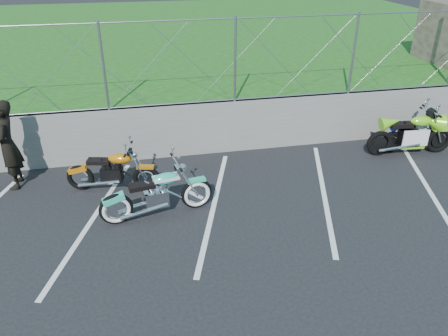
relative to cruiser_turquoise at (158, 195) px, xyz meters
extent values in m
plane|color=black|center=(1.12, -0.85, -0.45)|extent=(90.00, 90.00, 0.00)
cube|color=slate|center=(1.12, 2.65, 0.20)|extent=(30.00, 0.22, 1.30)
cube|color=#1A4E14|center=(1.12, 12.65, 0.20)|extent=(30.00, 20.00, 1.30)
cylinder|color=gray|center=(1.12, 2.65, 2.80)|extent=(28.00, 0.03, 0.03)
cylinder|color=gray|center=(1.12, 2.65, 0.90)|extent=(28.00, 0.03, 0.03)
cube|color=silver|center=(-1.28, 0.15, -0.44)|extent=(1.49, 4.31, 0.01)
cube|color=silver|center=(1.12, 0.15, -0.44)|extent=(1.49, 4.31, 0.01)
cube|color=silver|center=(3.52, 0.15, -0.44)|extent=(1.49, 4.31, 0.01)
cube|color=silver|center=(5.92, 0.15, -0.44)|extent=(1.49, 4.31, 0.01)
torus|color=black|center=(-0.81, -0.13, -0.12)|extent=(0.66, 0.21, 0.65)
torus|color=black|center=(0.76, 0.12, -0.12)|extent=(0.66, 0.21, 0.65)
cube|color=silver|center=(-0.05, -0.01, -0.05)|extent=(0.49, 0.34, 0.33)
ellipsoid|color=#30C39A|center=(0.17, 0.03, 0.34)|extent=(0.55, 0.32, 0.23)
cube|color=black|center=(-0.30, -0.05, 0.27)|extent=(0.52, 0.31, 0.09)
cube|color=#30C39A|center=(0.76, 0.12, 0.18)|extent=(0.39, 0.20, 0.06)
cylinder|color=silver|center=(0.38, 0.06, 0.65)|extent=(0.14, 0.70, 0.03)
torus|color=black|center=(-1.57, 1.33, -0.15)|extent=(0.60, 0.23, 0.59)
torus|color=black|center=(-0.19, 1.01, -0.15)|extent=(0.60, 0.23, 0.59)
cube|color=black|center=(-0.90, 1.18, -0.07)|extent=(0.48, 0.36, 0.32)
ellipsoid|color=#BF6A0B|center=(-0.70, 1.13, 0.31)|extent=(0.54, 0.34, 0.22)
cube|color=black|center=(-1.14, 1.23, 0.25)|extent=(0.51, 0.33, 0.09)
cube|color=#BF6A0B|center=(-0.19, 1.01, 0.12)|extent=(0.38, 0.22, 0.06)
cylinder|color=silver|center=(-0.50, 1.08, 0.54)|extent=(0.18, 0.67, 0.03)
torus|color=black|center=(5.57, 1.57, -0.12)|extent=(0.67, 0.18, 0.66)
torus|color=black|center=(7.12, 1.42, -0.12)|extent=(0.67, 0.18, 0.66)
cube|color=black|center=(6.32, 1.50, -0.01)|extent=(0.53, 0.35, 0.37)
ellipsoid|color=#78DC1B|center=(6.56, 1.48, 0.43)|extent=(0.60, 0.32, 0.25)
cube|color=black|center=(6.04, 1.53, 0.35)|extent=(0.57, 0.31, 0.10)
cube|color=#78DC1B|center=(7.12, 1.42, 0.19)|extent=(0.43, 0.20, 0.07)
cylinder|color=silver|center=(6.75, 1.46, 0.68)|extent=(0.11, 0.79, 0.03)
torus|color=black|center=(5.96, 1.69, -0.17)|extent=(0.57, 0.15, 0.56)
torus|color=black|center=(7.28, 1.81, -0.17)|extent=(0.57, 0.15, 0.56)
cube|color=black|center=(6.60, 1.74, -0.07)|extent=(0.45, 0.30, 0.32)
ellipsoid|color=#1523CD|center=(6.80, 1.76, 0.30)|extent=(0.51, 0.27, 0.22)
cube|color=black|center=(6.36, 1.72, 0.24)|extent=(0.49, 0.27, 0.08)
cube|color=#1523CD|center=(7.28, 1.81, 0.10)|extent=(0.37, 0.17, 0.06)
cylinder|color=silver|center=(6.96, 1.78, 0.52)|extent=(0.09, 0.67, 0.03)
imported|color=black|center=(-2.99, 1.81, 0.53)|extent=(0.50, 0.73, 1.95)
camera|label=1|loc=(-0.24, -7.31, 4.38)|focal=35.00mm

